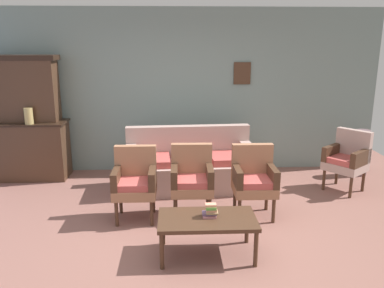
{
  "coord_description": "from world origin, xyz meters",
  "views": [
    {
      "loc": [
        -0.23,
        -3.92,
        2.16
      ],
      "look_at": [
        -0.0,
        1.05,
        0.85
      ],
      "focal_mm": 36.57,
      "sensor_mm": 36.0,
      "label": 1
    }
  ],
  "objects_px": {
    "side_cabinet": "(32,150)",
    "coffee_table": "(207,222)",
    "armchair_near_couch_end": "(135,180)",
    "armchair_row_middle": "(192,177)",
    "floral_couch": "(190,167)",
    "book_stack_on_table": "(211,211)",
    "floor_vase_by_wall": "(361,153)",
    "vase_on_cabinet": "(29,116)",
    "armchair_near_cabinet": "(254,178)",
    "wingback_chair_by_fireplace": "(347,158)"
  },
  "relations": [
    {
      "from": "side_cabinet",
      "to": "armchair_near_couch_end",
      "type": "xyz_separation_m",
      "value": [
        1.8,
        -1.59,
        0.03
      ]
    },
    {
      "from": "side_cabinet",
      "to": "coffee_table",
      "type": "relative_size",
      "value": 1.16
    },
    {
      "from": "side_cabinet",
      "to": "armchair_near_couch_end",
      "type": "height_order",
      "value": "side_cabinet"
    },
    {
      "from": "floral_couch",
      "to": "coffee_table",
      "type": "bearing_deg",
      "value": -87.09
    },
    {
      "from": "book_stack_on_table",
      "to": "armchair_near_cabinet",
      "type": "bearing_deg",
      "value": 55.81
    },
    {
      "from": "armchair_near_couch_end",
      "to": "floor_vase_by_wall",
      "type": "height_order",
      "value": "armchair_near_couch_end"
    },
    {
      "from": "floral_couch",
      "to": "book_stack_on_table",
      "type": "distance_m",
      "value": 1.96
    },
    {
      "from": "armchair_near_cabinet",
      "to": "book_stack_on_table",
      "type": "height_order",
      "value": "armchair_near_cabinet"
    },
    {
      "from": "side_cabinet",
      "to": "armchair_near_cabinet",
      "type": "bearing_deg",
      "value": -25.59
    },
    {
      "from": "armchair_near_couch_end",
      "to": "wingback_chair_by_fireplace",
      "type": "distance_m",
      "value": 3.14
    },
    {
      "from": "armchair_near_cabinet",
      "to": "coffee_table",
      "type": "xyz_separation_m",
      "value": [
        -0.67,
        -0.95,
        -0.12
      ]
    },
    {
      "from": "armchair_near_cabinet",
      "to": "wingback_chair_by_fireplace",
      "type": "relative_size",
      "value": 1.0
    },
    {
      "from": "coffee_table",
      "to": "vase_on_cabinet",
      "type": "bearing_deg",
      "value": 137.38
    },
    {
      "from": "floor_vase_by_wall",
      "to": "armchair_near_cabinet",
      "type": "bearing_deg",
      "value": -144.79
    },
    {
      "from": "book_stack_on_table",
      "to": "vase_on_cabinet",
      "type": "bearing_deg",
      "value": 138.04
    },
    {
      "from": "floral_couch",
      "to": "wingback_chair_by_fireplace",
      "type": "relative_size",
      "value": 2.17
    },
    {
      "from": "side_cabinet",
      "to": "vase_on_cabinet",
      "type": "height_order",
      "value": "vase_on_cabinet"
    },
    {
      "from": "floral_couch",
      "to": "floor_vase_by_wall",
      "type": "bearing_deg",
      "value": 8.97
    },
    {
      "from": "coffee_table",
      "to": "book_stack_on_table",
      "type": "relative_size",
      "value": 6.31
    },
    {
      "from": "floral_couch",
      "to": "armchair_near_couch_end",
      "type": "relative_size",
      "value": 2.17
    },
    {
      "from": "floral_couch",
      "to": "floor_vase_by_wall",
      "type": "distance_m",
      "value": 2.89
    },
    {
      "from": "armchair_near_cabinet",
      "to": "floor_vase_by_wall",
      "type": "xyz_separation_m",
      "value": [
        2.09,
        1.47,
        -0.12
      ]
    },
    {
      "from": "armchair_near_cabinet",
      "to": "floor_vase_by_wall",
      "type": "distance_m",
      "value": 2.56
    },
    {
      "from": "side_cabinet",
      "to": "coffee_table",
      "type": "bearing_deg",
      "value": -43.92
    },
    {
      "from": "floral_couch",
      "to": "armchair_near_cabinet",
      "type": "distance_m",
      "value": 1.29
    },
    {
      "from": "book_stack_on_table",
      "to": "coffee_table",
      "type": "bearing_deg",
      "value": -146.95
    },
    {
      "from": "armchair_near_couch_end",
      "to": "armchair_near_cabinet",
      "type": "xyz_separation_m",
      "value": [
        1.48,
        0.01,
        0.0
      ]
    },
    {
      "from": "book_stack_on_table",
      "to": "floor_vase_by_wall",
      "type": "distance_m",
      "value": 3.63
    },
    {
      "from": "armchair_row_middle",
      "to": "side_cabinet",
      "type": "bearing_deg",
      "value": 148.75
    },
    {
      "from": "armchair_row_middle",
      "to": "wingback_chair_by_fireplace",
      "type": "distance_m",
      "value": 2.45
    },
    {
      "from": "vase_on_cabinet",
      "to": "armchair_near_couch_end",
      "type": "bearing_deg",
      "value": -39.1
    },
    {
      "from": "wingback_chair_by_fireplace",
      "to": "coffee_table",
      "type": "relative_size",
      "value": 0.9
    },
    {
      "from": "armchair_near_couch_end",
      "to": "coffee_table",
      "type": "distance_m",
      "value": 1.25
    },
    {
      "from": "wingback_chair_by_fireplace",
      "to": "floor_vase_by_wall",
      "type": "xyz_separation_m",
      "value": [
        0.54,
        0.67,
        -0.12
      ]
    },
    {
      "from": "wingback_chair_by_fireplace",
      "to": "coffee_table",
      "type": "xyz_separation_m",
      "value": [
        -2.22,
        -1.76,
        -0.12
      ]
    },
    {
      "from": "coffee_table",
      "to": "armchair_near_couch_end",
      "type": "bearing_deg",
      "value": 131.05
    },
    {
      "from": "coffee_table",
      "to": "floor_vase_by_wall",
      "type": "bearing_deg",
      "value": 41.36
    },
    {
      "from": "book_stack_on_table",
      "to": "armchair_near_couch_end",
      "type": "bearing_deg",
      "value": 132.92
    },
    {
      "from": "side_cabinet",
      "to": "coffee_table",
      "type": "distance_m",
      "value": 3.64
    },
    {
      "from": "armchair_row_middle",
      "to": "book_stack_on_table",
      "type": "relative_size",
      "value": 5.68
    },
    {
      "from": "armchair_near_couch_end",
      "to": "armchair_row_middle",
      "type": "height_order",
      "value": "same"
    },
    {
      "from": "armchair_row_middle",
      "to": "floor_vase_by_wall",
      "type": "bearing_deg",
      "value": 26.42
    },
    {
      "from": "armchair_near_cabinet",
      "to": "coffee_table",
      "type": "relative_size",
      "value": 0.9
    },
    {
      "from": "armchair_near_couch_end",
      "to": "vase_on_cabinet",
      "type": "bearing_deg",
      "value": 140.9
    },
    {
      "from": "armchair_near_cabinet",
      "to": "floor_vase_by_wall",
      "type": "relative_size",
      "value": 1.18
    },
    {
      "from": "armchair_near_couch_end",
      "to": "coffee_table",
      "type": "xyz_separation_m",
      "value": [
        0.82,
        -0.94,
        -0.12
      ]
    },
    {
      "from": "floral_couch",
      "to": "armchair_near_cabinet",
      "type": "relative_size",
      "value": 2.17
    },
    {
      "from": "floral_couch",
      "to": "book_stack_on_table",
      "type": "height_order",
      "value": "floral_couch"
    },
    {
      "from": "coffee_table",
      "to": "armchair_row_middle",
      "type": "bearing_deg",
      "value": 96.31
    },
    {
      "from": "book_stack_on_table",
      "to": "wingback_chair_by_fireplace",
      "type": "bearing_deg",
      "value": 38.5
    }
  ]
}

